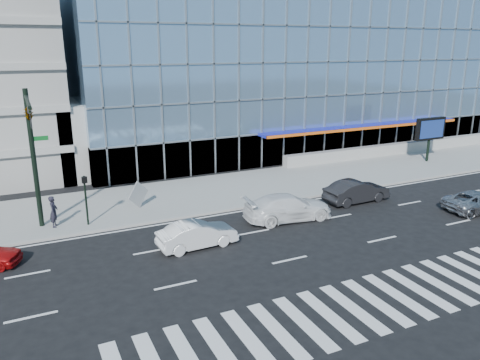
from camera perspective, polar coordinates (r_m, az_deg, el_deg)
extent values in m
plane|color=black|center=(27.21, 1.67, -6.39)|extent=(160.00, 160.00, 0.00)
cube|color=gray|center=(34.06, -4.47, -1.60)|extent=(120.00, 8.00, 0.15)
cube|color=#759DC3|center=(54.74, 2.40, 13.06)|extent=(42.00, 26.00, 15.00)
cube|color=gray|center=(41.39, -17.47, 5.06)|extent=(6.00, 8.00, 6.00)
cube|color=gray|center=(50.09, 20.45, 3.87)|extent=(30.00, 0.80, 1.00)
cylinder|color=black|center=(29.03, -23.84, 2.27)|extent=(0.28, 0.28, 8.00)
cylinder|color=black|center=(25.68, -24.48, 8.74)|extent=(0.18, 5.60, 0.18)
imported|color=black|center=(24.36, -24.21, 7.02)|extent=(0.18, 0.22, 1.10)
imported|color=black|center=(26.55, -24.38, 7.64)|extent=(0.48, 2.24, 0.90)
cube|color=#0C591E|center=(28.80, -23.22, 4.69)|extent=(0.90, 0.05, 0.25)
cylinder|color=black|center=(28.87, -18.26, -2.39)|extent=(0.12, 0.12, 3.00)
cube|color=black|center=(28.36, -18.44, 0.01)|extent=(0.30, 0.25, 0.35)
cylinder|color=black|center=(46.16, 21.92, 3.37)|extent=(0.24, 0.24, 2.00)
cube|color=black|center=(45.80, 22.18, 5.81)|extent=(3.20, 0.40, 2.00)
cube|color=#0C193F|center=(45.65, 22.39, 5.76)|extent=(2.80, 0.02, 1.60)
imported|color=#A8A7AC|center=(34.08, 27.10, -2.34)|extent=(4.93, 2.61, 1.32)
imported|color=white|center=(28.98, 5.87, -3.32)|extent=(5.76, 2.79, 1.62)
imported|color=silver|center=(25.17, -5.23, -6.63)|extent=(4.37, 1.73, 1.42)
imported|color=black|center=(33.02, 14.02, -1.34)|extent=(4.74, 1.78, 1.55)
imported|color=black|center=(29.39, -21.77, -3.58)|extent=(0.63, 0.78, 1.87)
cube|color=#A9A9A9|center=(31.12, -12.29, -1.74)|extent=(1.56, 1.08, 1.84)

